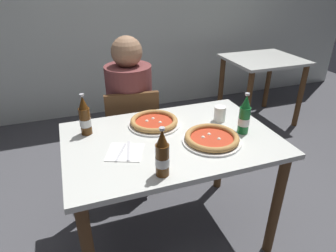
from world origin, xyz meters
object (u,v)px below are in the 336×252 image
object	(u,v)px
pizza_marinara_far	(154,122)
paper_cup	(220,114)
chair_behind_table	(132,133)
pizza_margherita_near	(212,138)
beer_bottle_left	(85,117)
beer_bottle_right	(162,156)
beer_bottle_center	(244,116)
diner_seated	(131,118)
dining_table_background	(262,72)
dining_table_main	(171,154)
napkin_with_cutlery	(125,152)

from	to	relation	value
pizza_marinara_far	paper_cup	world-z (taller)	paper_cup
chair_behind_table	pizza_margherita_near	size ratio (longest dim) A/B	2.58
beer_bottle_left	paper_cup	bearing A→B (deg)	-7.49
pizza_margherita_near	beer_bottle_right	distance (m)	0.41
beer_bottle_center	beer_bottle_right	world-z (taller)	same
pizza_marinara_far	pizza_margherita_near	bearing A→B (deg)	-51.34
diner_seated	paper_cup	size ratio (longest dim) A/B	12.73
pizza_marinara_far	beer_bottle_left	distance (m)	0.41
beer_bottle_right	paper_cup	bearing A→B (deg)	38.48
dining_table_background	beer_bottle_left	size ratio (longest dim) A/B	3.24
paper_cup	pizza_margherita_near	bearing A→B (deg)	-127.02
pizza_margherita_near	paper_cup	distance (m)	0.28
beer_bottle_left	dining_table_background	bearing A→B (deg)	28.65
dining_table_main	dining_table_background	xyz separation A→B (m)	(1.58, 1.32, -0.04)
dining_table_background	pizza_margherita_near	size ratio (longest dim) A/B	2.43
beer_bottle_left	beer_bottle_center	size ratio (longest dim) A/B	1.00
diner_seated	dining_table_background	bearing A→B (deg)	21.52
dining_table_background	beer_bottle_right	xyz separation A→B (m)	(-1.73, -1.63, 0.26)
diner_seated	beer_bottle_left	xyz separation A→B (m)	(-0.36, -0.45, 0.27)
dining_table_background	napkin_with_cutlery	size ratio (longest dim) A/B	3.41
chair_behind_table	dining_table_background	bearing A→B (deg)	-151.19
napkin_with_cutlery	beer_bottle_left	bearing A→B (deg)	120.76
beer_bottle_left	napkin_with_cutlery	size ratio (longest dim) A/B	1.05
pizza_margherita_near	beer_bottle_center	size ratio (longest dim) A/B	1.33
napkin_with_cutlery	chair_behind_table	bearing A→B (deg)	74.66
chair_behind_table	paper_cup	xyz separation A→B (m)	(0.46, -0.51, 0.32)
chair_behind_table	beer_bottle_left	xyz separation A→B (m)	(-0.35, -0.40, 0.37)
pizza_marinara_far	napkin_with_cutlery	world-z (taller)	pizza_marinara_far
dining_table_main	diner_seated	world-z (taller)	diner_seated
pizza_margherita_near	napkin_with_cutlery	xyz separation A→B (m)	(-0.48, 0.05, -0.02)
paper_cup	diner_seated	bearing A→B (deg)	129.28
beer_bottle_left	paper_cup	size ratio (longest dim) A/B	2.60
diner_seated	chair_behind_table	bearing A→B (deg)	-98.24
diner_seated	pizza_margherita_near	world-z (taller)	diner_seated
pizza_margherita_near	pizza_marinara_far	bearing A→B (deg)	128.66
pizza_marinara_far	beer_bottle_right	xyz separation A→B (m)	(-0.11, -0.49, 0.08)
dining_table_background	pizza_margherita_near	world-z (taller)	pizza_margherita_near
pizza_margherita_near	beer_bottle_center	bearing A→B (deg)	9.38
dining_table_background	napkin_with_cutlery	xyz separation A→B (m)	(-1.86, -1.38, 0.16)
pizza_margherita_near	paper_cup	size ratio (longest dim) A/B	3.47
dining_table_background	pizza_marinara_far	world-z (taller)	pizza_marinara_far
diner_seated	dining_table_main	bearing A→B (deg)	-82.35
pizza_margherita_near	chair_behind_table	bearing A→B (deg)	111.95
paper_cup	beer_bottle_center	bearing A→B (deg)	-74.21
beer_bottle_right	napkin_with_cutlery	xyz separation A→B (m)	(-0.13, 0.24, -0.10)
chair_behind_table	napkin_with_cutlery	size ratio (longest dim) A/B	3.62
paper_cup	napkin_with_cutlery	bearing A→B (deg)	-165.26
pizza_marinara_far	paper_cup	size ratio (longest dim) A/B	3.35
diner_seated	paper_cup	bearing A→B (deg)	-50.72
chair_behind_table	pizza_margherita_near	xyz separation A→B (m)	(0.29, -0.73, 0.29)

